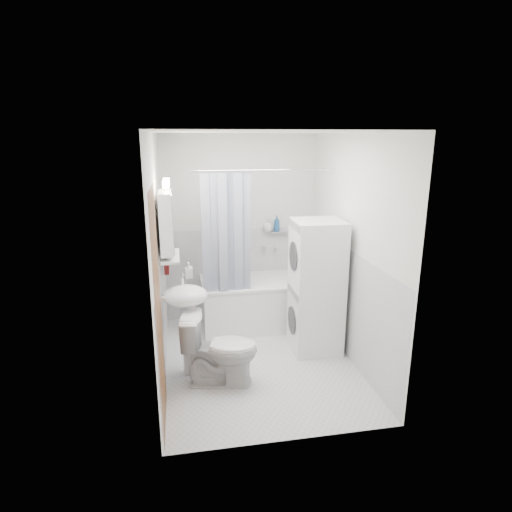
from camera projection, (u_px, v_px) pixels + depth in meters
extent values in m
plane|color=silver|center=(259.00, 360.00, 4.67)|extent=(2.60, 2.60, 0.00)
plane|color=white|center=(241.00, 229.00, 5.58)|extent=(2.00, 0.00, 2.00)
plane|color=white|center=(292.00, 301.00, 3.11)|extent=(2.00, 0.00, 2.00)
plane|color=white|center=(159.00, 259.00, 4.17)|extent=(0.00, 2.60, 2.60)
plane|color=white|center=(352.00, 250.00, 4.52)|extent=(0.00, 2.60, 2.60)
plane|color=white|center=(259.00, 132.00, 4.03)|extent=(2.60, 2.60, 0.00)
plane|color=silver|center=(241.00, 273.00, 5.73)|extent=(1.98, 0.00, 1.98)
plane|color=silver|center=(163.00, 316.00, 4.34)|extent=(0.00, 2.58, 2.58)
plane|color=silver|center=(347.00, 303.00, 4.68)|extent=(0.00, 2.58, 2.58)
plane|color=brown|center=(159.00, 313.00, 3.40)|extent=(0.00, 2.00, 2.00)
cylinder|color=silver|center=(164.00, 298.00, 3.71)|extent=(0.04, 0.04, 0.04)
cube|color=white|center=(265.00, 303.00, 5.51)|extent=(1.59, 0.74, 0.58)
cube|color=white|center=(265.00, 281.00, 5.42)|extent=(1.61, 0.76, 0.03)
cube|color=silver|center=(265.00, 289.00, 5.45)|extent=(1.41, 0.56, 0.20)
cylinder|color=silver|center=(275.00, 248.00, 5.68)|extent=(0.04, 0.12, 0.04)
cylinder|color=silver|center=(271.00, 170.00, 4.75)|extent=(1.79, 0.02, 0.02)
cube|color=#141E46|center=(206.00, 239.00, 4.82)|extent=(0.10, 0.02, 1.45)
cube|color=#141E46|center=(214.00, 238.00, 4.83)|extent=(0.10, 0.02, 1.45)
cube|color=#141E46|center=(222.00, 238.00, 4.85)|extent=(0.10, 0.02, 1.45)
cube|color=#141E46|center=(230.00, 238.00, 4.86)|extent=(0.10, 0.02, 1.45)
cube|color=#141E46|center=(238.00, 237.00, 4.88)|extent=(0.10, 0.02, 1.45)
cube|color=#141E46|center=(246.00, 237.00, 4.90)|extent=(0.10, 0.02, 1.45)
ellipsoid|color=white|center=(185.00, 296.00, 4.20)|extent=(0.44, 0.37, 0.20)
cylinder|color=white|center=(189.00, 339.00, 4.33)|extent=(0.14, 0.14, 0.75)
cylinder|color=silver|center=(182.00, 280.00, 4.30)|extent=(0.03, 0.03, 0.14)
cylinder|color=silver|center=(182.00, 275.00, 4.24)|extent=(0.02, 0.10, 0.02)
cube|color=white|center=(166.00, 222.00, 4.19)|extent=(0.12, 0.50, 0.60)
cube|color=white|center=(173.00, 222.00, 4.20)|extent=(0.01, 0.47, 0.57)
cube|color=#FFEABF|center=(166.00, 183.00, 4.09)|extent=(0.06, 0.45, 0.06)
cube|color=silver|center=(170.00, 256.00, 4.29)|extent=(0.18, 0.54, 0.02)
cube|color=silver|center=(279.00, 232.00, 5.62)|extent=(0.22, 0.06, 0.02)
cube|color=maroon|center=(165.00, 235.00, 4.56)|extent=(0.05, 0.34, 0.79)
cube|color=maroon|center=(166.00, 201.00, 4.47)|extent=(0.03, 0.30, 0.08)
cylinder|color=silver|center=(162.00, 197.00, 4.45)|extent=(0.02, 0.04, 0.02)
cube|color=white|center=(315.00, 318.00, 4.85)|extent=(0.54, 0.54, 0.75)
cylinder|color=#2D2D33|center=(292.00, 320.00, 4.80)|extent=(0.03, 0.32, 0.32)
cube|color=gray|center=(293.00, 292.00, 4.71)|extent=(0.02, 0.47, 0.08)
cube|color=white|center=(318.00, 254.00, 4.65)|extent=(0.54, 0.54, 0.75)
cylinder|color=#2D2D33|center=(294.00, 256.00, 4.60)|extent=(0.03, 0.32, 0.32)
cube|color=gray|center=(294.00, 225.00, 4.51)|extent=(0.02, 0.47, 0.08)
imported|color=white|center=(220.00, 349.00, 4.16)|extent=(0.80, 0.54, 0.72)
imported|color=gray|center=(189.00, 274.00, 4.53)|extent=(0.08, 0.17, 0.08)
imported|color=gray|center=(170.00, 256.00, 4.13)|extent=(0.07, 0.18, 0.07)
imported|color=gray|center=(170.00, 247.00, 4.38)|extent=(0.10, 0.09, 0.10)
imported|color=gray|center=(268.00, 227.00, 5.58)|extent=(0.13, 0.17, 0.13)
imported|color=#215286|center=(277.00, 228.00, 5.60)|extent=(0.08, 0.21, 0.08)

